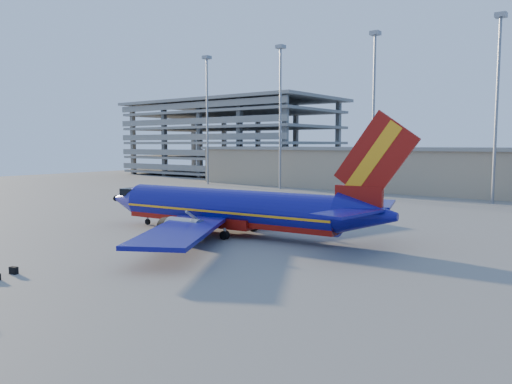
# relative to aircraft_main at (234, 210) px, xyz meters

# --- Properties ---
(ground) EXTENTS (220.00, 220.00, 0.00)m
(ground) POSITION_rel_aircraft_main_xyz_m (-0.55, -1.27, -2.56)
(ground) COLOR slate
(ground) RESTS_ON ground
(terminal_building) EXTENTS (122.00, 16.00, 8.50)m
(terminal_building) POSITION_rel_aircraft_main_xyz_m (9.45, 56.73, 1.75)
(terminal_building) COLOR gray
(terminal_building) RESTS_ON ground
(parking_garage) EXTENTS (62.00, 32.00, 21.40)m
(parking_garage) POSITION_rel_aircraft_main_xyz_m (-62.55, 72.78, 9.17)
(parking_garage) COLOR slate
(parking_garage) RESTS_ON ground
(light_mast_row) EXTENTS (101.60, 1.60, 28.65)m
(light_mast_row) POSITION_rel_aircraft_main_xyz_m (4.45, 44.73, 14.99)
(light_mast_row) COLOR gray
(light_mast_row) RESTS_ON ground
(aircraft_main) EXTENTS (35.43, 33.94, 12.00)m
(aircraft_main) POSITION_rel_aircraft_main_xyz_m (0.00, 0.00, 0.00)
(aircraft_main) COLOR navy
(aircraft_main) RESTS_ON ground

